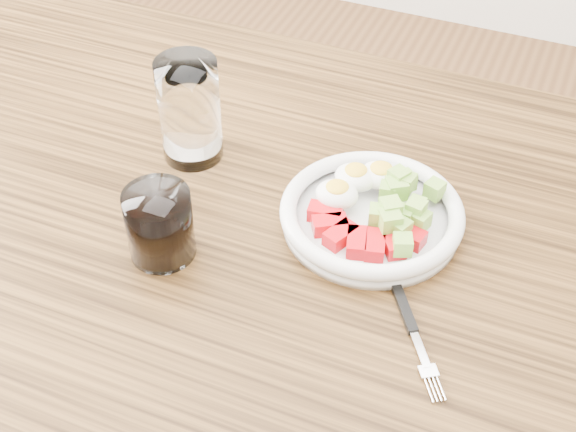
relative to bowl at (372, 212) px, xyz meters
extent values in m
cube|color=brown|center=(-0.73, 0.28, -0.43)|extent=(0.07, 0.07, 0.73)
cube|color=#583818|center=(-0.08, -0.07, -0.04)|extent=(1.50, 0.90, 0.04)
cylinder|color=white|center=(0.00, 0.00, -0.01)|extent=(0.22, 0.22, 0.01)
torus|color=white|center=(0.00, 0.00, 0.00)|extent=(0.23, 0.23, 0.02)
cube|color=red|center=(-0.05, -0.03, 0.00)|extent=(0.04, 0.03, 0.02)
cube|color=red|center=(-0.04, -0.04, 0.00)|extent=(0.05, 0.04, 0.02)
cube|color=red|center=(-0.02, -0.06, 0.00)|extent=(0.04, 0.05, 0.02)
cube|color=red|center=(0.00, -0.06, 0.00)|extent=(0.03, 0.05, 0.02)
cube|color=red|center=(0.02, -0.06, 0.00)|extent=(0.03, 0.05, 0.02)
cube|color=red|center=(0.04, -0.04, 0.00)|extent=(0.04, 0.05, 0.02)
cube|color=red|center=(0.05, -0.03, 0.00)|extent=(0.05, 0.03, 0.02)
ellipsoid|color=white|center=(-0.04, 0.04, 0.01)|extent=(0.05, 0.05, 0.03)
ellipsoid|color=yellow|center=(-0.04, 0.04, 0.02)|extent=(0.03, 0.03, 0.01)
ellipsoid|color=white|center=(-0.01, 0.06, 0.01)|extent=(0.05, 0.05, 0.03)
ellipsoid|color=yellow|center=(-0.01, 0.06, 0.02)|extent=(0.03, 0.03, 0.01)
ellipsoid|color=white|center=(-0.05, 0.00, 0.01)|extent=(0.05, 0.05, 0.03)
ellipsoid|color=yellow|center=(-0.05, 0.00, 0.02)|extent=(0.03, 0.03, 0.01)
cube|color=#93C04A|center=(0.04, -0.01, 0.01)|extent=(0.02, 0.02, 0.02)
cube|color=#93C04A|center=(0.05, -0.05, 0.01)|extent=(0.03, 0.03, 0.02)
cube|color=#93C04A|center=(0.06, 0.05, 0.01)|extent=(0.03, 0.03, 0.02)
cube|color=#93C04A|center=(0.05, 0.00, 0.02)|extent=(0.02, 0.02, 0.02)
cube|color=#93C04A|center=(0.03, -0.03, 0.02)|extent=(0.03, 0.03, 0.02)
cube|color=#93C04A|center=(0.01, -0.02, 0.02)|extent=(0.03, 0.03, 0.02)
cube|color=#93C04A|center=(0.03, -0.03, 0.01)|extent=(0.03, 0.03, 0.02)
cube|color=#93C04A|center=(0.03, -0.03, 0.01)|extent=(0.03, 0.03, 0.02)
cube|color=#93C04A|center=(0.02, 0.05, 0.03)|extent=(0.03, 0.03, 0.02)
cube|color=#93C04A|center=(0.05, 0.02, 0.01)|extent=(0.02, 0.02, 0.02)
cube|color=#93C04A|center=(0.03, 0.05, 0.02)|extent=(0.03, 0.03, 0.02)
cube|color=#93C04A|center=(0.01, 0.03, 0.02)|extent=(0.02, 0.02, 0.02)
cube|color=#93C04A|center=(0.02, 0.03, 0.02)|extent=(0.03, 0.03, 0.02)
cube|color=#93C04A|center=(0.04, -0.03, 0.01)|extent=(0.03, 0.03, 0.02)
cube|color=#93C04A|center=(0.03, 0.05, 0.02)|extent=(0.03, 0.03, 0.02)
cube|color=#93C04A|center=(0.03, -0.01, 0.02)|extent=(0.03, 0.03, 0.02)
cube|color=#93C04A|center=(0.06, 0.00, 0.01)|extent=(0.03, 0.03, 0.02)
cube|color=black|center=(0.08, -0.12, -0.02)|extent=(0.06, 0.08, 0.01)
cube|color=silver|center=(0.11, -0.17, -0.02)|extent=(0.03, 0.05, 0.00)
cube|color=silver|center=(0.13, -0.19, -0.02)|extent=(0.02, 0.02, 0.00)
cylinder|color=silver|center=(0.13, -0.22, -0.02)|extent=(0.02, 0.03, 0.00)
cylinder|color=silver|center=(0.14, -0.21, -0.02)|extent=(0.02, 0.03, 0.00)
cylinder|color=silver|center=(0.14, -0.21, -0.02)|extent=(0.02, 0.03, 0.00)
cylinder|color=silver|center=(0.15, -0.21, -0.02)|extent=(0.02, 0.03, 0.00)
cylinder|color=white|center=(-0.27, 0.04, 0.05)|extent=(0.08, 0.08, 0.15)
cylinder|color=white|center=(-0.22, -0.14, 0.02)|extent=(0.08, 0.08, 0.09)
cylinder|color=black|center=(-0.22, -0.14, 0.02)|extent=(0.07, 0.07, 0.08)
camera|label=1|loc=(0.19, -0.71, 0.67)|focal=50.00mm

